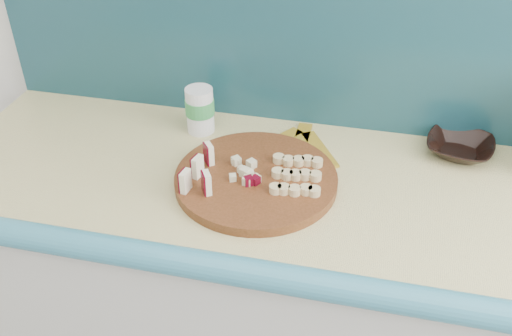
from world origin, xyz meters
name	(u,v)px	position (x,y,z in m)	size (l,w,h in m)	color
kitchen_counter	(378,330)	(0.10, 1.50, 0.46)	(2.20, 0.63, 0.91)	silver
backsplash	(422,42)	(0.10, 1.79, 1.16)	(2.20, 0.02, 0.50)	teal
cutting_board	(256,179)	(-0.23, 1.48, 0.92)	(0.37, 0.37, 0.02)	#45260E
apple_wedges	(199,171)	(-0.35, 1.43, 0.96)	(0.07, 0.15, 0.05)	#FCEEC9
apple_chunks	(245,171)	(-0.26, 1.48, 0.94)	(0.05, 0.06, 0.02)	beige
banana_slices	(296,175)	(-0.14, 1.49, 0.94)	(0.13, 0.15, 0.02)	#D3B981
brown_bowl	(460,147)	(0.23, 1.71, 0.93)	(0.16, 0.16, 0.04)	black
canister	(200,109)	(-0.43, 1.67, 0.97)	(0.08, 0.08, 0.12)	white
banana_peel	(299,144)	(-0.16, 1.66, 0.91)	(0.23, 0.19, 0.01)	gold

